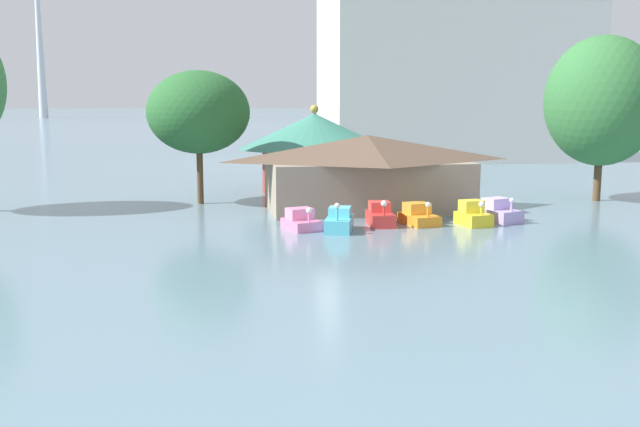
# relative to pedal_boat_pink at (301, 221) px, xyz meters

# --- Properties ---
(pedal_boat_pink) EXTENTS (2.29, 2.83, 1.42)m
(pedal_boat_pink) POSITION_rel_pedal_boat_pink_xyz_m (0.00, 0.00, 0.00)
(pedal_boat_pink) COLOR pink
(pedal_boat_pink) RESTS_ON ground
(pedal_boat_cyan) EXTENTS (2.23, 3.19, 1.80)m
(pedal_boat_cyan) POSITION_rel_pedal_boat_pink_xyz_m (2.08, -0.92, 0.07)
(pedal_boat_cyan) COLOR #4CB7CC
(pedal_boat_cyan) RESTS_ON ground
(pedal_boat_red) EXTENTS (1.63, 2.88, 1.67)m
(pedal_boat_red) POSITION_rel_pedal_boat_pink_xyz_m (4.91, 0.61, 0.09)
(pedal_boat_red) COLOR red
(pedal_boat_red) RESTS_ON ground
(pedal_boat_orange) EXTENTS (2.11, 2.95, 1.52)m
(pedal_boat_orange) POSITION_rel_pedal_boat_pink_xyz_m (7.29, 0.53, 0.03)
(pedal_boat_orange) COLOR orange
(pedal_boat_orange) RESTS_ON ground
(pedal_boat_yellow) EXTENTS (1.83, 2.41, 1.59)m
(pedal_boat_yellow) POSITION_rel_pedal_boat_pink_xyz_m (10.43, -0.36, 0.11)
(pedal_boat_yellow) COLOR yellow
(pedal_boat_yellow) RESTS_ON ground
(pedal_boat_lavender) EXTENTS (2.44, 3.01, 1.63)m
(pedal_boat_lavender) POSITION_rel_pedal_boat_pink_xyz_m (12.49, 0.60, 0.10)
(pedal_boat_lavender) COLOR #B299D8
(pedal_boat_lavender) RESTS_ON ground
(boathouse) EXTENTS (14.52, 8.56, 5.14)m
(boathouse) POSITION_rel_pedal_boat_pink_xyz_m (5.62, 7.03, 2.22)
(boathouse) COLOR gray
(boathouse) RESTS_ON ground
(green_roof_pavilion) EXTENTS (12.47, 12.47, 7.17)m
(green_roof_pavilion) POSITION_rel_pedal_boat_pink_xyz_m (3.69, 17.77, 3.33)
(green_roof_pavilion) COLOR #993328
(green_roof_pavilion) RESTS_ON ground
(shoreline_tree_mid) EXTENTS (7.41, 7.41, 9.65)m
(shoreline_tree_mid) POSITION_rel_pedal_boat_pink_xyz_m (-5.73, 11.96, 6.16)
(shoreline_tree_mid) COLOR brown
(shoreline_tree_mid) RESTS_ON ground
(shoreline_tree_right) EXTENTS (8.36, 8.36, 12.26)m
(shoreline_tree_right) POSITION_rel_pedal_boat_pink_xyz_m (23.80, 8.51, 6.97)
(shoreline_tree_right) COLOR brown
(shoreline_tree_right) RESTS_ON ground
(background_building_block) EXTENTS (33.87, 15.96, 24.19)m
(background_building_block) POSITION_rel_pedal_boat_pink_xyz_m (26.89, 48.13, 11.63)
(background_building_block) COLOR silver
(background_building_block) RESTS_ON ground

